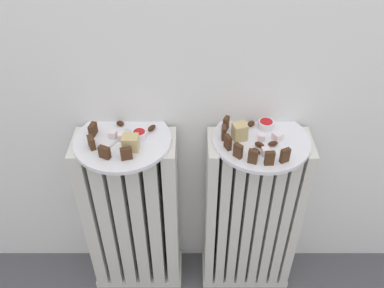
{
  "coord_description": "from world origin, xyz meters",
  "views": [
    {
      "loc": [
        0.0,
        -0.65,
        1.42
      ],
      "look_at": [
        0.0,
        0.28,
        0.64
      ],
      "focal_mm": 38.81,
      "sensor_mm": 36.0,
      "label": 1
    }
  ],
  "objects_px": {
    "jam_bowl_left": "(139,134)",
    "plate_right": "(261,140)",
    "radiator_left": "(133,217)",
    "radiator_right": "(251,217)",
    "fork": "(121,136)",
    "plate_left": "(123,140)",
    "jam_bowl_right": "(266,124)"
  },
  "relations": [
    {
      "from": "radiator_right",
      "to": "plate_right",
      "type": "bearing_deg",
      "value": 180.0
    },
    {
      "from": "radiator_left",
      "to": "plate_right",
      "type": "height_order",
      "value": "plate_right"
    },
    {
      "from": "fork",
      "to": "jam_bowl_left",
      "type": "bearing_deg",
      "value": -1.75
    },
    {
      "from": "plate_right",
      "to": "jam_bowl_right",
      "type": "distance_m",
      "value": 0.06
    },
    {
      "from": "radiator_left",
      "to": "radiator_right",
      "type": "bearing_deg",
      "value": 0.0
    },
    {
      "from": "jam_bowl_left",
      "to": "plate_right",
      "type": "bearing_deg",
      "value": -1.11
    },
    {
      "from": "jam_bowl_left",
      "to": "fork",
      "type": "xyz_separation_m",
      "value": [
        -0.05,
        0.0,
        -0.01
      ]
    },
    {
      "from": "jam_bowl_left",
      "to": "jam_bowl_right",
      "type": "relative_size",
      "value": 0.9
    },
    {
      "from": "radiator_right",
      "to": "plate_left",
      "type": "relative_size",
      "value": 2.32
    },
    {
      "from": "radiator_left",
      "to": "fork",
      "type": "bearing_deg",
      "value": 122.05
    },
    {
      "from": "plate_left",
      "to": "fork",
      "type": "bearing_deg",
      "value": 122.05
    },
    {
      "from": "radiator_right",
      "to": "plate_right",
      "type": "xyz_separation_m",
      "value": [
        -0.0,
        0.0,
        0.34
      ]
    },
    {
      "from": "plate_right",
      "to": "jam_bowl_left",
      "type": "relative_size",
      "value": 6.89
    },
    {
      "from": "plate_right",
      "to": "fork",
      "type": "relative_size",
      "value": 3.25
    },
    {
      "from": "jam_bowl_right",
      "to": "fork",
      "type": "bearing_deg",
      "value": -174.07
    },
    {
      "from": "radiator_right",
      "to": "plate_left",
      "type": "height_order",
      "value": "plate_left"
    },
    {
      "from": "plate_left",
      "to": "jam_bowl_right",
      "type": "bearing_deg",
      "value": 7.14
    },
    {
      "from": "plate_left",
      "to": "radiator_right",
      "type": "bearing_deg",
      "value": 0.0
    },
    {
      "from": "plate_left",
      "to": "jam_bowl_left",
      "type": "bearing_deg",
      "value": 7.99
    },
    {
      "from": "radiator_left",
      "to": "plate_right",
      "type": "relative_size",
      "value": 2.32
    },
    {
      "from": "jam_bowl_right",
      "to": "fork",
      "type": "relative_size",
      "value": 0.53
    },
    {
      "from": "radiator_left",
      "to": "jam_bowl_right",
      "type": "relative_size",
      "value": 14.31
    },
    {
      "from": "jam_bowl_left",
      "to": "radiator_right",
      "type": "bearing_deg",
      "value": -1.11
    },
    {
      "from": "plate_left",
      "to": "fork",
      "type": "height_order",
      "value": "fork"
    },
    {
      "from": "radiator_left",
      "to": "plate_right",
      "type": "bearing_deg",
      "value": 0.0
    },
    {
      "from": "plate_left",
      "to": "fork",
      "type": "distance_m",
      "value": 0.01
    },
    {
      "from": "plate_left",
      "to": "jam_bowl_left",
      "type": "relative_size",
      "value": 6.89
    },
    {
      "from": "radiator_right",
      "to": "fork",
      "type": "distance_m",
      "value": 0.53
    },
    {
      "from": "plate_right",
      "to": "fork",
      "type": "distance_m",
      "value": 0.41
    },
    {
      "from": "radiator_right",
      "to": "fork",
      "type": "bearing_deg",
      "value": 178.81
    },
    {
      "from": "radiator_right",
      "to": "jam_bowl_right",
      "type": "distance_m",
      "value": 0.36
    },
    {
      "from": "plate_left",
      "to": "jam_bowl_right",
      "type": "xyz_separation_m",
      "value": [
        0.42,
        0.05,
        0.02
      ]
    }
  ]
}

